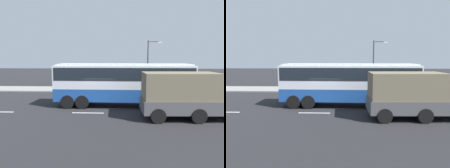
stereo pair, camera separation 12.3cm
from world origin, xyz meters
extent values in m
plane|color=black|center=(0.00, 0.00, 0.00)|extent=(120.00, 120.00, 0.00)
cube|color=gray|center=(0.00, 8.79, 0.07)|extent=(80.00, 4.00, 0.15)
cube|color=white|center=(-0.71, -2.31, 0.00)|extent=(2.40, 0.16, 0.01)
cube|color=white|center=(6.45, -2.31, 0.00)|extent=(2.40, 0.16, 0.01)
cube|color=#1E4C9E|center=(1.96, 0.16, 1.07)|extent=(11.48, 2.73, 1.04)
cube|color=silver|center=(1.96, 0.16, 2.53)|extent=(11.48, 2.73, 1.89)
cube|color=black|center=(1.96, 0.16, 2.81)|extent=(11.25, 2.75, 1.04)
cube|color=black|center=(7.63, 0.09, 2.63)|extent=(0.15, 2.37, 1.51)
cube|color=silver|center=(1.96, 0.16, 3.54)|extent=(11.02, 2.57, 0.12)
cylinder|color=black|center=(6.10, 1.35, 0.55)|extent=(1.10, 0.31, 1.10)
cylinder|color=black|center=(6.06, -1.13, 0.55)|extent=(1.10, 0.31, 1.10)
cylinder|color=black|center=(-1.35, 1.44, 0.55)|extent=(1.10, 0.31, 1.10)
cylinder|color=black|center=(-1.38, -1.04, 0.55)|extent=(1.10, 0.31, 1.10)
cylinder|color=black|center=(-2.55, 1.46, 0.55)|extent=(1.10, 0.31, 1.10)
cylinder|color=black|center=(-2.58, -1.02, 0.55)|extent=(1.10, 0.31, 1.10)
cube|color=#4C4C4F|center=(5.72, -3.37, 0.93)|extent=(5.16, 2.64, 0.90)
cube|color=#6B604C|center=(5.72, -3.37, 2.26)|extent=(4.95, 2.54, 1.76)
cylinder|color=black|center=(6.60, -2.16, 0.48)|extent=(0.97, 0.31, 0.96)
cylinder|color=black|center=(6.68, -4.53, 0.48)|extent=(0.97, 0.31, 0.96)
cylinder|color=black|center=(4.04, -2.24, 0.48)|extent=(0.97, 0.31, 0.96)
cylinder|color=black|center=(4.12, -4.61, 0.48)|extent=(0.97, 0.31, 0.96)
cylinder|color=black|center=(11.32, 4.08, 0.32)|extent=(0.64, 0.20, 0.64)
cylinder|color=black|center=(11.32, 2.41, 0.32)|extent=(0.64, 0.20, 0.64)
cylinder|color=#38334C|center=(6.68, 7.71, 0.54)|extent=(0.14, 0.14, 0.78)
cylinder|color=#38334C|center=(6.67, 7.87, 0.54)|extent=(0.14, 0.14, 0.78)
cylinder|color=beige|center=(6.67, 7.79, 1.23)|extent=(0.32, 0.32, 0.59)
sphere|color=tan|center=(6.67, 7.79, 1.63)|extent=(0.21, 0.21, 0.21)
cylinder|color=#38334C|center=(4.67, 8.78, 0.53)|extent=(0.14, 0.14, 0.77)
cylinder|color=#38334C|center=(4.83, 8.81, 0.53)|extent=(0.14, 0.14, 0.77)
cylinder|color=gold|center=(4.75, 8.80, 1.21)|extent=(0.32, 0.32, 0.58)
sphere|color=tan|center=(4.75, 8.80, 1.60)|extent=(0.21, 0.21, 0.21)
cylinder|color=#47474C|center=(4.87, 7.14, 3.12)|extent=(0.16, 0.16, 5.95)
cylinder|color=#47474C|center=(5.54, 7.14, 5.95)|extent=(1.34, 0.10, 0.10)
cube|color=silver|center=(6.21, 7.14, 5.85)|extent=(0.50, 0.24, 0.16)
camera|label=1|loc=(1.76, -17.54, 4.16)|focal=33.59mm
camera|label=2|loc=(1.64, -17.54, 4.16)|focal=33.59mm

